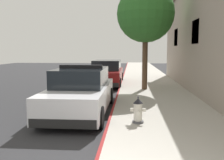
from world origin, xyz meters
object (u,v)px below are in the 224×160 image
police_cruiser (81,92)px  street_tree (146,14)px  fire_hydrant (138,111)px  parked_car_silver_ahead (107,73)px

police_cruiser → street_tree: 6.33m
fire_hydrant → street_tree: street_tree is taller
parked_car_silver_ahead → fire_hydrant: bearing=-78.9°
parked_car_silver_ahead → police_cruiser: bearing=-91.5°
police_cruiser → fire_hydrant: 2.48m
parked_car_silver_ahead → fire_hydrant: size_ratio=6.37×
police_cruiser → street_tree: (2.44, 4.83, 3.29)m
police_cruiser → fire_hydrant: police_cruiser is taller
street_tree → parked_car_silver_ahead: bearing=131.5°
police_cruiser → parked_car_silver_ahead: (0.19, 7.37, -0.00)m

